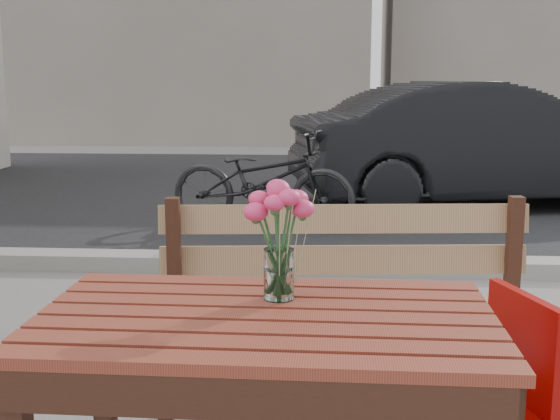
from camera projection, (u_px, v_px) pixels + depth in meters
name	position (u px, v px, depth m)	size (l,w,h in m)	color
street	(313.00, 215.00, 7.22)	(30.00, 8.12, 0.12)	black
main_table	(266.00, 358.00, 1.96)	(1.27, 0.75, 0.78)	maroon
main_bench	(346.00, 287.00, 2.85)	(1.58, 0.59, 0.96)	#8F6A4A
red_chair	(493.00, 391.00, 2.24)	(0.47, 0.47, 0.75)	#9F0704
main_vase	(279.00, 226.00, 2.03)	(0.19, 0.19, 0.35)	white
parked_car	(483.00, 144.00, 7.80)	(1.46, 4.19, 1.38)	black
bicycle	(262.00, 180.00, 6.60)	(0.62, 1.79, 0.94)	black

